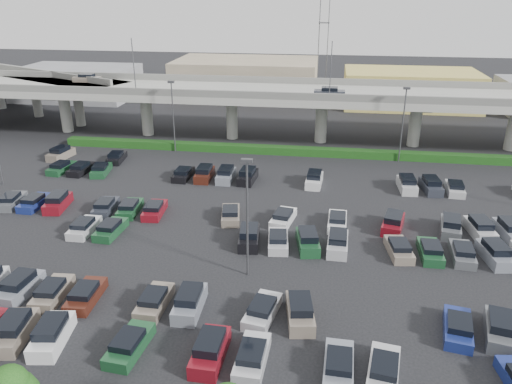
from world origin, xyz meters
TOP-DOWN VIEW (x-y plane):
  - ground at (0.00, 0.00)m, footprint 280.00×280.00m
  - overpass at (-0.18, 32.01)m, footprint 150.00×13.00m
  - on_ramp at (-52.10, 43.05)m, footprint 50.93×30.13m
  - hedge at (0.00, 25.00)m, footprint 66.00×1.60m
  - parked_cars at (-0.33, -4.37)m, footprint 63.03×41.65m
  - light_poles at (-4.13, 2.00)m, footprint 66.90×48.38m
  - distant_buildings at (12.38, 61.81)m, footprint 138.00×24.00m
  - comm_tower at (4.00, 74.00)m, footprint 2.40×2.40m

SIDE VIEW (x-z plane):
  - ground at x=0.00m, z-range 0.00..0.00m
  - hedge at x=0.00m, z-range 0.00..1.10m
  - parked_cars at x=-0.33m, z-range -0.20..1.47m
  - distant_buildings at x=12.38m, z-range -0.76..8.24m
  - light_poles at x=-4.13m, z-range 1.09..11.39m
  - on_ramp at x=-52.10m, z-range 2.46..11.26m
  - overpass at x=-0.18m, z-range -0.93..14.87m
  - comm_tower at x=4.00m, z-range 0.61..30.61m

